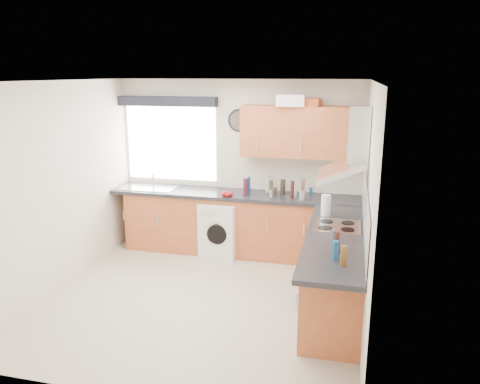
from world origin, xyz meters
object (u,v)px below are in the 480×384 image
(oven, at_px, (335,267))
(upper_cabinets, at_px, (303,132))
(washing_machine, at_px, (222,228))
(extractor_hood, at_px, (350,151))

(oven, bearing_deg, upper_cabinets, 112.54)
(oven, distance_m, upper_cabinets, 1.99)
(upper_cabinets, bearing_deg, washing_machine, -168.44)
(oven, relative_size, extractor_hood, 1.09)
(upper_cabinets, relative_size, washing_machine, 2.15)
(oven, xyz_separation_m, upper_cabinets, (-0.55, 1.32, 1.38))
(oven, height_order, extractor_hood, extractor_hood)
(oven, distance_m, extractor_hood, 1.35)
(extractor_hood, relative_size, washing_machine, 0.98)
(oven, height_order, upper_cabinets, upper_cabinets)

